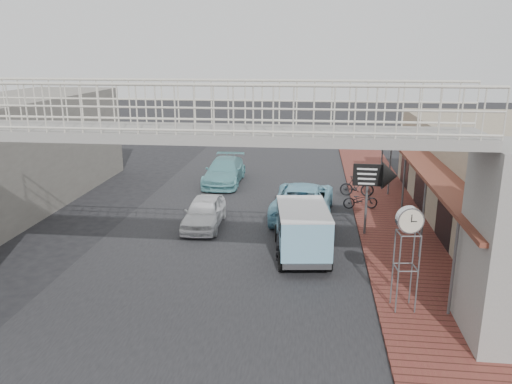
% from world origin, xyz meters
% --- Properties ---
extents(ground, '(120.00, 120.00, 0.00)m').
position_xyz_m(ground, '(0.00, 0.00, 0.00)').
color(ground, black).
rests_on(ground, ground).
extents(road_strip, '(10.00, 60.00, 0.01)m').
position_xyz_m(road_strip, '(0.00, 0.00, 0.01)').
color(road_strip, black).
rests_on(road_strip, ground).
extents(sidewalk, '(3.00, 40.00, 0.10)m').
position_xyz_m(sidewalk, '(6.50, 3.00, 0.05)').
color(sidewalk, brown).
rests_on(sidewalk, ground).
extents(footbridge, '(16.40, 2.40, 6.34)m').
position_xyz_m(footbridge, '(0.00, -4.00, 3.18)').
color(footbridge, gray).
rests_on(footbridge, ground).
extents(building_far_left, '(5.00, 14.00, 5.00)m').
position_xyz_m(building_far_left, '(-11.00, 6.00, 2.50)').
color(building_far_left, gray).
rests_on(building_far_left, ground).
extents(white_hatchback, '(1.54, 3.69, 1.25)m').
position_xyz_m(white_hatchback, '(-1.33, 3.51, 0.62)').
color(white_hatchback, white).
rests_on(white_hatchback, ground).
extents(dark_sedan, '(1.72, 4.74, 1.55)m').
position_xyz_m(dark_sedan, '(2.73, 2.09, 0.78)').
color(dark_sedan, black).
rests_on(dark_sedan, ground).
extents(angkot_curb, '(2.83, 5.56, 1.51)m').
position_xyz_m(angkot_curb, '(2.71, 5.41, 0.75)').
color(angkot_curb, '#7EC3DB').
rests_on(angkot_curb, ground).
extents(angkot_far, '(1.94, 4.73, 1.37)m').
position_xyz_m(angkot_far, '(-1.74, 10.56, 0.68)').
color(angkot_far, '#66AAB1').
rests_on(angkot_far, ground).
extents(angkot_van, '(2.15, 4.00, 1.88)m').
position_xyz_m(angkot_van, '(2.78, 0.80, 1.19)').
color(angkot_van, black).
rests_on(angkot_van, ground).
extents(motorcycle_near, '(1.63, 0.76, 0.82)m').
position_xyz_m(motorcycle_near, '(5.30, 6.41, 0.51)').
color(motorcycle_near, black).
rests_on(motorcycle_near, sidewalk).
extents(motorcycle_far, '(1.70, 0.58, 1.00)m').
position_xyz_m(motorcycle_far, '(5.30, 8.49, 0.60)').
color(motorcycle_far, black).
rests_on(motorcycle_far, sidewalk).
extents(street_clock, '(0.75, 0.63, 2.97)m').
position_xyz_m(street_clock, '(5.70, -2.79, 2.57)').
color(street_clock, '#59595B').
rests_on(street_clock, sidewalk).
extents(arrow_sign, '(1.69, 1.07, 2.91)m').
position_xyz_m(arrow_sign, '(5.91, 3.08, 2.45)').
color(arrow_sign, '#59595B').
rests_on(arrow_sign, sidewalk).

